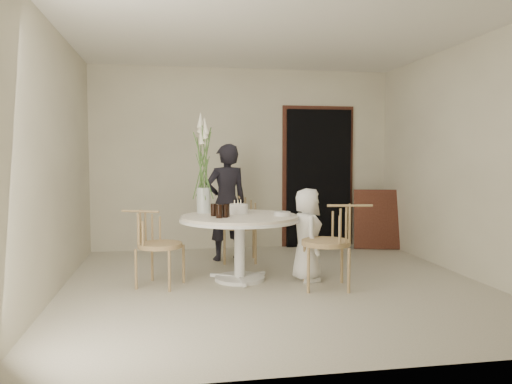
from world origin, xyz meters
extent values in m
plane|color=beige|center=(0.00, 0.00, 0.00)|extent=(4.50, 4.50, 0.00)
plane|color=white|center=(0.00, 0.00, 2.70)|extent=(4.50, 4.50, 0.00)
plane|color=beige|center=(0.00, 2.25, 1.35)|extent=(4.50, 0.00, 4.50)
plane|color=beige|center=(0.00, -2.25, 1.35)|extent=(4.50, 0.00, 4.50)
plane|color=beige|center=(-2.25, 0.00, 1.35)|extent=(0.00, 4.50, 4.50)
plane|color=beige|center=(2.25, 0.00, 1.35)|extent=(0.00, 4.50, 4.50)
cube|color=black|center=(1.15, 2.19, 1.05)|extent=(1.00, 0.10, 2.10)
cube|color=brown|center=(1.15, 2.23, 1.11)|extent=(1.12, 0.03, 2.22)
cylinder|color=white|center=(-0.35, 0.25, 0.02)|extent=(0.56, 0.56, 0.04)
cylinder|color=white|center=(-0.35, 0.25, 0.34)|extent=(0.12, 0.12, 0.65)
cylinder|color=white|center=(-0.35, 0.25, 0.68)|extent=(1.33, 1.33, 0.03)
cylinder|color=white|center=(-0.35, 0.25, 0.71)|extent=(1.30, 1.30, 0.04)
cube|color=brown|center=(1.95, 1.82, 0.44)|extent=(0.70, 0.37, 0.89)
cylinder|color=#A58159|center=(-0.43, 1.09, 0.22)|extent=(0.03, 0.03, 0.45)
cylinder|color=#A58159|center=(-0.03, 1.05, 0.22)|extent=(0.03, 0.03, 0.45)
cylinder|color=#A58159|center=(-0.39, 1.48, 0.22)|extent=(0.03, 0.03, 0.45)
cylinder|color=#A58159|center=(0.01, 1.44, 0.22)|extent=(0.03, 0.03, 0.45)
cylinder|color=#A58159|center=(-0.21, 1.26, 0.47)|extent=(0.50, 0.50, 0.05)
cylinder|color=#A58159|center=(0.33, 0.00, 0.23)|extent=(0.03, 0.03, 0.46)
cylinder|color=#A58159|center=(0.26, -0.40, 0.23)|extent=(0.03, 0.03, 0.46)
cylinder|color=#A58159|center=(0.73, -0.07, 0.23)|extent=(0.03, 0.03, 0.46)
cylinder|color=#A58159|center=(0.66, -0.47, 0.23)|extent=(0.03, 0.03, 0.46)
cylinder|color=#A58159|center=(0.50, -0.23, 0.48)|extent=(0.51, 0.51, 0.05)
cylinder|color=#A58159|center=(-1.13, -0.10, 0.21)|extent=(0.03, 0.03, 0.42)
cylinder|color=#A58159|center=(-0.97, 0.24, 0.21)|extent=(0.03, 0.03, 0.42)
cylinder|color=#A58159|center=(-1.47, 0.05, 0.21)|extent=(0.03, 0.03, 0.42)
cylinder|color=#A58159|center=(-1.32, 0.39, 0.21)|extent=(0.03, 0.03, 0.42)
cylinder|color=#A58159|center=(-1.22, 0.14, 0.44)|extent=(0.47, 0.47, 0.05)
imported|color=black|center=(-0.37, 1.39, 0.78)|extent=(0.63, 0.49, 1.55)
imported|color=white|center=(0.39, 0.11, 0.52)|extent=(0.35, 0.52, 1.03)
cylinder|color=white|center=(-0.34, 0.43, 0.78)|extent=(0.23, 0.23, 0.11)
cylinder|color=#FFE3A1|center=(-0.34, 0.43, 0.86)|extent=(0.01, 0.01, 0.05)
cylinder|color=#FFE3A1|center=(-0.31, 0.46, 0.86)|extent=(0.01, 0.01, 0.05)
cylinder|color=#FFE3A1|center=(-0.38, 0.45, 0.86)|extent=(0.01, 0.01, 0.05)
cylinder|color=black|center=(-0.53, 0.09, 0.80)|extent=(0.08, 0.08, 0.14)
cylinder|color=black|center=(-0.60, 0.05, 0.80)|extent=(0.09, 0.09, 0.15)
cylinder|color=black|center=(-0.64, 0.25, 0.80)|extent=(0.08, 0.08, 0.14)
cylinder|color=black|center=(-0.51, 0.16, 0.80)|extent=(0.09, 0.09, 0.14)
cylinder|color=silver|center=(0.11, 0.14, 0.75)|extent=(0.21, 0.21, 0.05)
cylinder|color=silver|center=(-0.73, 0.58, 0.88)|extent=(0.16, 0.16, 0.29)
cylinder|color=#467030|center=(-0.70, 0.58, 1.25)|extent=(0.01, 0.01, 0.74)
cone|color=white|center=(-0.70, 0.58, 1.61)|extent=(0.07, 0.07, 0.19)
cylinder|color=#467030|center=(-0.71, 0.60, 1.28)|extent=(0.01, 0.01, 0.80)
cone|color=white|center=(-0.71, 0.60, 1.68)|extent=(0.07, 0.07, 0.19)
cylinder|color=#467030|center=(-0.74, 0.61, 1.31)|extent=(0.01, 0.01, 0.86)
cone|color=white|center=(-0.74, 0.61, 1.74)|extent=(0.07, 0.07, 0.19)
cylinder|color=#467030|center=(-0.76, 0.59, 1.34)|extent=(0.01, 0.01, 0.93)
cone|color=white|center=(-0.76, 0.59, 1.80)|extent=(0.07, 0.07, 0.19)
cylinder|color=#467030|center=(-0.75, 0.56, 1.25)|extent=(0.01, 0.01, 0.74)
cone|color=white|center=(-0.75, 0.56, 1.61)|extent=(0.07, 0.07, 0.19)
cylinder|color=#467030|center=(-0.73, 0.55, 1.28)|extent=(0.01, 0.01, 0.80)
cone|color=white|center=(-0.73, 0.55, 1.68)|extent=(0.07, 0.07, 0.19)
cylinder|color=#467030|center=(-0.70, 0.56, 1.31)|extent=(0.01, 0.01, 0.86)
cone|color=white|center=(-0.70, 0.56, 1.74)|extent=(0.07, 0.07, 0.19)
camera|label=1|loc=(-1.11, -5.21, 1.38)|focal=35.00mm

